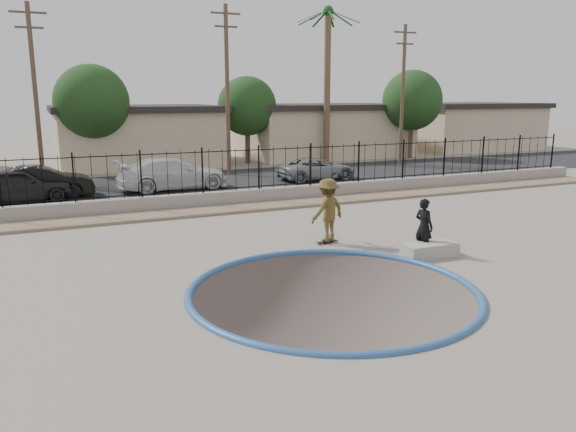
# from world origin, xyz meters

# --- Properties ---
(ground) EXTENTS (120.00, 120.00, 2.20)m
(ground) POSITION_xyz_m (0.00, 12.00, -1.10)
(ground) COLOR #6F685D
(ground) RESTS_ON ground
(bowl_pit) EXTENTS (6.84, 6.84, 1.80)m
(bowl_pit) POSITION_xyz_m (0.00, -1.00, 0.00)
(bowl_pit) COLOR #4E423C
(bowl_pit) RESTS_ON ground
(coping_ring) EXTENTS (7.04, 7.04, 0.20)m
(coping_ring) POSITION_xyz_m (0.00, -1.00, 0.00)
(coping_ring) COLOR #2A5489
(coping_ring) RESTS_ON ground
(rock_strip) EXTENTS (42.00, 1.60, 0.11)m
(rock_strip) POSITION_xyz_m (0.00, 9.20, 0.06)
(rock_strip) COLOR #8F765D
(rock_strip) RESTS_ON ground
(retaining_wall) EXTENTS (42.00, 0.45, 0.60)m
(retaining_wall) POSITION_xyz_m (0.00, 10.30, 0.30)
(retaining_wall) COLOR gray
(retaining_wall) RESTS_ON ground
(fence) EXTENTS (40.00, 0.04, 1.80)m
(fence) POSITION_xyz_m (0.00, 10.30, 1.50)
(fence) COLOR black
(fence) RESTS_ON retaining_wall
(street) EXTENTS (90.00, 8.00, 0.04)m
(street) POSITION_xyz_m (0.00, 17.00, 0.02)
(street) COLOR black
(street) RESTS_ON ground
(house_center) EXTENTS (10.60, 8.60, 3.90)m
(house_center) POSITION_xyz_m (0.00, 26.50, 1.97)
(house_center) COLOR tan
(house_center) RESTS_ON ground
(house_east) EXTENTS (12.60, 8.60, 3.90)m
(house_east) POSITION_xyz_m (14.00, 26.50, 1.97)
(house_east) COLOR tan
(house_east) RESTS_ON ground
(house_east_far) EXTENTS (11.60, 8.60, 3.90)m
(house_east_far) POSITION_xyz_m (28.00, 26.50, 1.97)
(house_east_far) COLOR tan
(house_east_far) RESTS_ON ground
(palm_right) EXTENTS (2.30, 2.30, 10.30)m
(palm_right) POSITION_xyz_m (12.00, 22.00, 7.33)
(palm_right) COLOR brown
(palm_right) RESTS_ON ground
(utility_pole_left) EXTENTS (1.70, 0.24, 9.00)m
(utility_pole_left) POSITION_xyz_m (-6.00, 19.00, 4.70)
(utility_pole_left) COLOR #473323
(utility_pole_left) RESTS_ON ground
(utility_pole_mid) EXTENTS (1.70, 0.24, 9.50)m
(utility_pole_mid) POSITION_xyz_m (4.00, 19.00, 4.96)
(utility_pole_mid) COLOR #473323
(utility_pole_mid) RESTS_ON ground
(utility_pole_right) EXTENTS (1.70, 0.24, 9.00)m
(utility_pole_right) POSITION_xyz_m (16.00, 19.00, 4.70)
(utility_pole_right) COLOR #473323
(utility_pole_right) RESTS_ON ground
(street_tree_left) EXTENTS (4.32, 4.32, 6.36)m
(street_tree_left) POSITION_xyz_m (-3.00, 23.00, 4.19)
(street_tree_left) COLOR #473323
(street_tree_left) RESTS_ON ground
(street_tree_mid) EXTENTS (3.96, 3.96, 5.83)m
(street_tree_mid) POSITION_xyz_m (7.00, 24.00, 3.84)
(street_tree_mid) COLOR #473323
(street_tree_mid) RESTS_ON ground
(street_tree_right) EXTENTS (4.32, 4.32, 6.36)m
(street_tree_right) POSITION_xyz_m (19.00, 22.00, 4.19)
(street_tree_right) COLOR #473323
(street_tree_right) RESTS_ON ground
(skater) EXTENTS (1.44, 1.08, 1.97)m
(skater) POSITION_xyz_m (1.97, 3.00, 0.99)
(skater) COLOR brown
(skater) RESTS_ON ground
(skateboard) EXTENTS (0.76, 0.30, 0.06)m
(skateboard) POSITION_xyz_m (1.97, 3.00, 0.05)
(skateboard) COLOR black
(skateboard) RESTS_ON ground
(videographer) EXTENTS (0.53, 0.69, 1.66)m
(videographer) POSITION_xyz_m (4.00, 0.80, 0.83)
(videographer) COLOR black
(videographer) RESTS_ON ground
(concrete_ledge) EXTENTS (1.62, 0.76, 0.40)m
(concrete_ledge) POSITION_xyz_m (4.00, 0.47, 0.20)
(concrete_ledge) COLOR #9E998C
(concrete_ledge) RESTS_ON ground
(car_a) EXTENTS (4.55, 2.11, 1.51)m
(car_a) POSITION_xyz_m (-7.04, 14.44, 0.79)
(car_a) COLOR black
(car_a) RESTS_ON street
(car_b) EXTENTS (4.49, 1.58, 1.48)m
(car_b) POSITION_xyz_m (-6.14, 15.00, 0.77)
(car_b) COLOR black
(car_b) RESTS_ON street
(car_c) EXTENTS (5.50, 2.49, 1.56)m
(car_c) POSITION_xyz_m (-0.19, 14.98, 0.82)
(car_c) COLOR silver
(car_c) RESTS_ON street
(car_d) EXTENTS (4.48, 2.26, 1.22)m
(car_d) POSITION_xyz_m (7.71, 15.00, 0.64)
(car_d) COLOR gray
(car_d) RESTS_ON street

